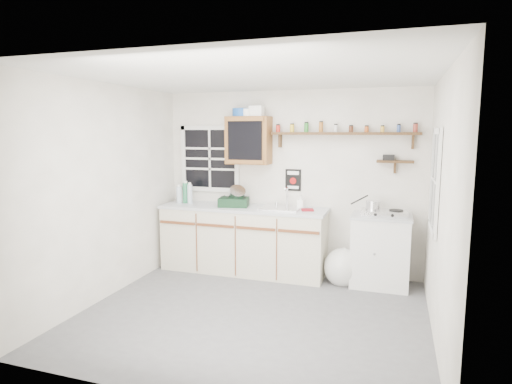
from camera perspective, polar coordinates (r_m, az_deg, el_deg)
room at (r=4.43m, az=-0.38°, el=-0.97°), size 3.64×3.24×2.54m
main_cabinet at (r=5.98m, az=-1.73°, el=-6.30°), size 2.31×0.63×0.92m
right_cabinet at (r=5.67m, az=16.22°, el=-7.48°), size 0.73×0.57×0.91m
sink at (r=5.73m, az=3.32°, el=-2.14°), size 0.52×0.44×0.29m
upper_cabinet at (r=5.92m, az=-0.99°, el=6.90°), size 0.60×0.32×0.65m
upper_cabinet_clutter at (r=5.93m, az=-1.23°, el=10.61°), size 0.44×0.24×0.14m
spice_shelf at (r=5.70m, az=11.43°, el=7.73°), size 1.91×0.18×0.35m
secondary_shelf at (r=5.68m, az=17.82°, el=3.96°), size 0.45×0.16×0.24m
warning_sign at (r=5.93m, az=4.97°, el=1.59°), size 0.22×0.02×0.30m
window_back at (r=6.30m, az=-6.16°, el=4.43°), size 0.93×0.03×0.98m
window_right at (r=4.74m, az=22.82°, el=1.43°), size 0.03×0.78×1.08m
water_bottles at (r=6.24m, az=-9.46°, el=-0.19°), size 0.25×0.13×0.32m
dish_rack at (r=5.90m, az=-2.84°, el=-1.00°), size 0.45×0.37×0.30m
soap_bottle at (r=5.75m, az=5.99°, el=-1.31°), size 0.09×0.09×0.19m
rag at (r=5.63m, az=6.87°, el=-2.37°), size 0.19×0.17×0.02m
hotplate at (r=5.55m, az=16.74°, el=-2.66°), size 0.56×0.31×0.08m
saucepan at (r=5.54m, az=15.28°, el=-1.67°), size 0.39×0.32×0.19m
trash_bag at (r=5.68m, az=11.49°, el=-9.81°), size 0.45×0.41×0.51m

